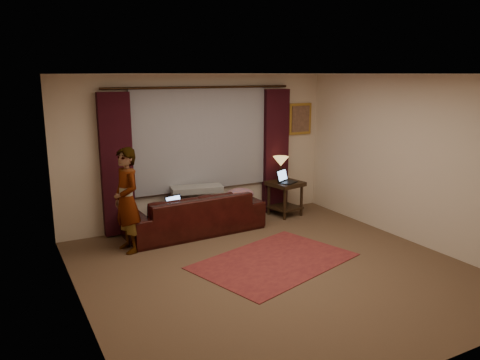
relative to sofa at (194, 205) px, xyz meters
name	(u,v)px	position (x,y,z in m)	size (l,w,h in m)	color
floor	(275,270)	(0.36, -1.96, -0.47)	(5.00, 5.00, 0.01)	brown
ceiling	(279,74)	(0.36, -1.96, 2.14)	(5.00, 5.00, 0.02)	silver
wall_back	(200,150)	(0.36, 0.54, 0.84)	(5.00, 0.02, 2.60)	beige
wall_front	(437,232)	(0.36, -4.46, 0.84)	(5.00, 0.02, 2.60)	beige
wall_left	(76,200)	(-2.14, -1.96, 0.84)	(0.02, 5.00, 2.60)	beige
wall_right	(413,160)	(2.86, -1.96, 0.84)	(0.02, 5.00, 2.60)	beige
sheer_curtain	(201,139)	(0.36, 0.48, 1.04)	(2.50, 0.05, 1.80)	gray
drape_left	(117,165)	(-1.14, 0.43, 0.72)	(0.50, 0.14, 2.30)	black
drape_right	(276,151)	(1.86, 0.43, 0.72)	(0.50, 0.14, 2.30)	black
curtain_rod	(202,87)	(0.36, 0.43, 1.92)	(0.04, 0.04, 3.40)	#311D0F
picture_frame	(300,119)	(2.46, 0.51, 1.29)	(0.50, 0.04, 0.60)	#BA8D34
sofa	(194,205)	(0.00, 0.00, 0.00)	(2.29, 0.99, 0.92)	black
throw_blanket	(196,175)	(0.14, 0.21, 0.47)	(0.87, 0.35, 0.10)	gray
clothing_pile	(240,195)	(0.79, -0.13, 0.11)	(0.51, 0.39, 0.22)	#865763
laptop_sofa	(177,204)	(-0.34, -0.13, 0.11)	(0.30, 0.33, 0.22)	black
area_rug	(274,261)	(0.50, -1.71, -0.46)	(2.18, 1.45, 0.01)	maroon
end_table	(285,198)	(1.88, 0.10, -0.14)	(0.56, 0.56, 0.65)	black
tiffany_lamp	(281,169)	(1.82, 0.17, 0.42)	(0.29, 0.29, 0.47)	olive
laptop_table	(288,176)	(1.86, 0.00, 0.30)	(0.33, 0.36, 0.24)	black
person	(127,200)	(-1.20, -0.33, 0.32)	(0.46, 0.46, 1.57)	gray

